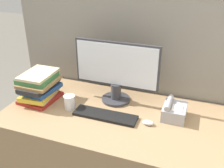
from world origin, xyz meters
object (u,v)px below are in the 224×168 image
coffee_cup (70,102)px  keyboard (105,115)px  book_stack (39,87)px  mouse (148,123)px  desk_telephone (174,111)px  monitor (116,73)px

coffee_cup → keyboard: bearing=-3.2°
keyboard → book_stack: 0.56m
keyboard → mouse: (0.29, 0.01, 0.01)m
coffee_cup → book_stack: (-0.27, 0.03, 0.06)m
book_stack → desk_telephone: size_ratio=1.61×
book_stack → mouse: bearing=-2.7°
monitor → desk_telephone: size_ratio=3.29×
keyboard → desk_telephone: 0.46m
monitor → coffee_cup: bearing=-140.7°
keyboard → coffee_cup: size_ratio=4.32×
desk_telephone → book_stack: bearing=-173.9°
monitor → book_stack: monitor is taller
desk_telephone → mouse: bearing=-134.2°
monitor → mouse: bearing=-37.4°
monitor → keyboard: bearing=-88.5°
monitor → book_stack: size_ratio=2.04×
mouse → coffee_cup: (-0.57, 0.01, 0.04)m
mouse → book_stack: 0.85m
monitor → keyboard: size_ratio=1.43×
keyboard → coffee_cup: bearing=176.8°
monitor → desk_telephone: (0.44, -0.08, -0.18)m
mouse → coffee_cup: bearing=179.3°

